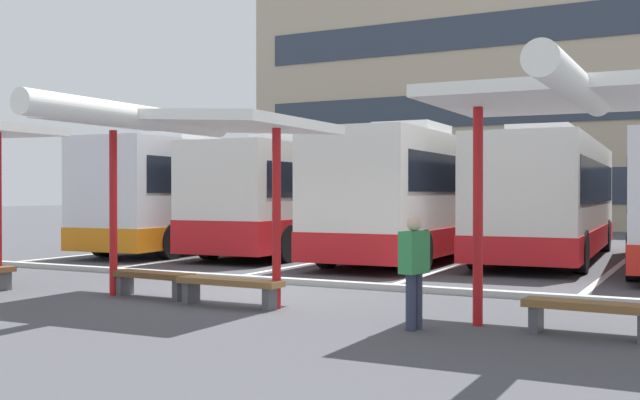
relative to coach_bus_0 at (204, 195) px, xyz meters
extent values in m
plane|color=#47474C|center=(7.27, -8.76, -1.77)|extent=(160.00, 160.00, 0.00)
cube|color=tan|center=(7.27, 25.55, 6.24)|extent=(33.38, 14.70, 16.01)
cube|color=#2D3847|center=(7.27, 18.17, 0.43)|extent=(30.71, 0.08, 1.76)
cube|color=#2D3847|center=(7.27, 18.17, 4.43)|extent=(30.71, 0.08, 1.76)
cube|color=#2D3847|center=(7.27, 18.17, 8.44)|extent=(30.71, 0.08, 1.76)
cube|color=silver|center=(0.00, 0.00, 0.06)|extent=(3.24, 10.58, 3.12)
cube|color=orange|center=(0.00, 0.00, -1.18)|extent=(3.28, 10.62, 0.63)
cube|color=black|center=(0.00, 0.00, 0.57)|extent=(3.21, 9.75, 1.00)
cube|color=black|center=(-0.39, 5.17, 0.44)|extent=(2.17, 0.24, 1.87)
cube|color=silver|center=(0.10, -1.30, 1.80)|extent=(1.64, 2.30, 0.36)
cylinder|color=black|center=(-1.40, 3.52, -1.27)|extent=(0.37, 1.02, 1.00)
cylinder|color=black|center=(0.86, 3.69, -1.27)|extent=(0.37, 1.02, 1.00)
cylinder|color=black|center=(-0.86, -3.69, -1.27)|extent=(0.37, 1.02, 1.00)
cylinder|color=black|center=(1.40, -3.52, -1.27)|extent=(0.37, 1.02, 1.00)
cube|color=silver|center=(3.51, 0.89, -0.03)|extent=(2.90, 11.11, 2.93)
cube|color=red|center=(3.51, 0.89, -1.06)|extent=(2.94, 11.15, 0.87)
cube|color=black|center=(3.51, 0.89, 0.42)|extent=(2.91, 10.23, 0.93)
cube|color=black|center=(3.35, 6.38, 0.32)|extent=(2.28, 0.14, 1.76)
cube|color=silver|center=(3.55, -0.49, 1.61)|extent=(1.61, 2.24, 0.36)
cylinder|color=black|center=(2.20, 4.78, -1.27)|extent=(0.33, 1.01, 1.00)
cylinder|color=black|center=(4.59, 4.85, -1.27)|extent=(0.33, 1.01, 1.00)
cylinder|color=black|center=(2.43, -3.06, -1.27)|extent=(0.33, 1.01, 1.00)
cylinder|color=black|center=(4.81, -2.99, -1.27)|extent=(0.33, 1.01, 1.00)
cube|color=silver|center=(7.52, 0.67, 0.04)|extent=(2.82, 11.96, 3.08)
cube|color=red|center=(7.52, 0.67, -1.15)|extent=(2.86, 12.00, 0.68)
cube|color=black|center=(7.52, 0.67, 0.57)|extent=(2.83, 11.00, 0.93)
cube|color=black|center=(7.41, 6.60, 0.41)|extent=(2.28, 0.12, 1.85)
cube|color=silver|center=(7.55, -0.82, 1.76)|extent=(1.60, 2.23, 0.36)
cylinder|color=black|center=(6.24, 5.00, -1.27)|extent=(0.32, 1.01, 1.00)
cylinder|color=black|center=(8.63, 5.05, -1.27)|extent=(0.32, 1.01, 1.00)
cylinder|color=black|center=(6.40, -3.71, -1.27)|extent=(0.32, 1.01, 1.00)
cylinder|color=black|center=(8.80, -3.66, -1.27)|extent=(0.32, 1.01, 1.00)
cube|color=silver|center=(10.77, 1.36, -0.02)|extent=(3.07, 10.61, 2.95)
cube|color=red|center=(10.77, 1.36, -1.18)|extent=(3.11, 10.66, 0.62)
cube|color=black|center=(10.77, 1.36, 0.37)|extent=(3.06, 9.78, 1.07)
cube|color=black|center=(10.53, 6.58, 0.33)|extent=(2.28, 0.18, 1.77)
cube|color=silver|center=(10.83, 0.05, 1.63)|extent=(1.65, 2.27, 0.36)
cylinder|color=black|center=(9.40, 4.96, -1.27)|extent=(0.35, 1.01, 1.00)
cylinder|color=black|center=(11.79, 5.07, -1.27)|extent=(0.35, 1.01, 1.00)
cylinder|color=black|center=(9.74, -2.34, -1.27)|extent=(0.35, 1.01, 1.00)
cylinder|color=black|center=(12.13, -2.23, -1.27)|extent=(0.35, 1.01, 1.00)
cylinder|color=black|center=(12.84, 3.72, -1.27)|extent=(0.37, 1.02, 1.00)
cylinder|color=black|center=(13.33, -3.26, -1.27)|extent=(0.37, 1.02, 1.00)
cube|color=white|center=(-1.76, 0.21, -1.77)|extent=(0.16, 14.00, 0.01)
cube|color=white|center=(1.85, 0.21, -1.77)|extent=(0.16, 14.00, 0.01)
cube|color=white|center=(5.46, 0.21, -1.77)|extent=(0.16, 14.00, 0.01)
cube|color=white|center=(9.08, 0.21, -1.77)|extent=(0.16, 14.00, 0.01)
cube|color=white|center=(12.69, 0.21, -1.77)|extent=(0.16, 14.00, 0.01)
cube|color=#4C4C51|center=(2.90, -10.36, -1.59)|extent=(0.15, 0.34, 0.35)
cylinder|color=red|center=(5.23, -9.90, -0.29)|extent=(0.14, 0.14, 2.96)
cylinder|color=red|center=(8.63, -9.90, -0.29)|extent=(0.14, 0.14, 2.96)
cube|color=white|center=(6.93, -9.90, 1.27)|extent=(4.40, 2.97, 0.40)
cylinder|color=white|center=(6.93, -11.23, 1.24)|extent=(0.36, 4.40, 0.36)
cube|color=brown|center=(6.03, -9.79, -1.37)|extent=(1.66, 0.53, 0.10)
cube|color=#4C4C51|center=(5.36, -9.75, -1.59)|extent=(0.14, 0.34, 0.35)
cube|color=#4C4C51|center=(6.70, -9.84, -1.59)|extent=(0.14, 0.34, 0.35)
cube|color=brown|center=(7.83, -10.03, -1.37)|extent=(1.88, 0.46, 0.10)
cube|color=#4C4C51|center=(7.04, -10.02, -1.59)|extent=(0.13, 0.34, 0.35)
cube|color=#4C4C51|center=(8.61, -10.05, -1.59)|extent=(0.13, 0.34, 0.35)
cylinder|color=red|center=(11.89, -9.94, -0.26)|extent=(0.14, 0.14, 3.02)
cube|color=white|center=(13.37, -9.94, 1.33)|extent=(3.97, 2.91, 0.18)
cylinder|color=white|center=(13.37, -11.24, 1.30)|extent=(0.36, 3.97, 0.36)
cube|color=brown|center=(13.37, -10.11, -1.37)|extent=(1.65, 0.52, 0.10)
cube|color=#4C4C51|center=(12.71, -10.07, -1.59)|extent=(0.14, 0.34, 0.35)
cube|color=#ADADA8|center=(7.27, -6.97, -1.71)|extent=(44.00, 0.24, 0.12)
cylinder|color=#33384C|center=(11.20, -10.73, -1.39)|extent=(0.14, 0.14, 0.76)
cylinder|color=#33384C|center=(11.24, -10.58, -1.39)|extent=(0.14, 0.14, 0.76)
cube|color=#338C4C|center=(11.22, -10.65, -0.73)|extent=(0.32, 0.48, 0.57)
sphere|color=beige|center=(11.22, -10.65, -0.34)|extent=(0.21, 0.21, 0.21)
camera|label=1|loc=(14.75, -20.24, 0.07)|focal=42.50mm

